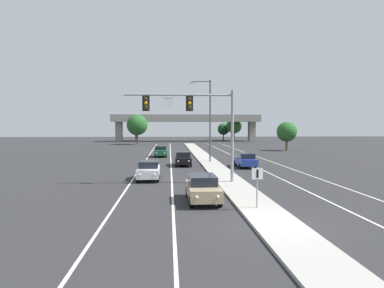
{
  "coord_description": "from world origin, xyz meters",
  "views": [
    {
      "loc": [
        -4.9,
        -16.02,
        4.59
      ],
      "look_at": [
        -3.2,
        10.72,
        3.2
      ],
      "focal_mm": 33.6,
      "sensor_mm": 36.0,
      "label": 1
    }
  ],
  "objects_px": {
    "overhead_signal_mast": "(197,115)",
    "street_lamp_median": "(208,116)",
    "car_oncoming_green": "(161,151)",
    "tree_far_left_b": "(136,127)",
    "car_oncoming_black": "(183,158)",
    "tree_far_right_c": "(234,126)",
    "car_oncoming_white": "(149,170)",
    "median_sign_post": "(257,181)",
    "car_receding_blue": "(245,160)",
    "car_oncoming_tan": "(203,188)",
    "tree_far_left_a": "(137,125)",
    "tree_far_right_a": "(287,132)",
    "tree_far_right_b": "(223,129)"
  },
  "relations": [
    {
      "from": "car_oncoming_white",
      "to": "street_lamp_median",
      "type": "bearing_deg",
      "value": 64.14
    },
    {
      "from": "tree_far_left_a",
      "to": "car_oncoming_green",
      "type": "bearing_deg",
      "value": -79.34
    },
    {
      "from": "median_sign_post",
      "to": "tree_far_left_b",
      "type": "xyz_separation_m",
      "value": [
        -14.91,
        91.28,
        2.49
      ]
    },
    {
      "from": "car_oncoming_black",
      "to": "tree_far_right_c",
      "type": "relative_size",
      "value": 0.65
    },
    {
      "from": "car_oncoming_tan",
      "to": "tree_far_left_a",
      "type": "xyz_separation_m",
      "value": [
        -9.67,
        65.34,
        3.9
      ]
    },
    {
      "from": "car_oncoming_white",
      "to": "car_oncoming_green",
      "type": "xyz_separation_m",
      "value": [
        0.47,
        22.3,
        0.0
      ]
    },
    {
      "from": "tree_far_right_a",
      "to": "car_receding_blue",
      "type": "bearing_deg",
      "value": -117.22
    },
    {
      "from": "car_oncoming_black",
      "to": "car_oncoming_green",
      "type": "distance_m",
      "value": 12.14
    },
    {
      "from": "tree_far_left_a",
      "to": "tree_far_right_c",
      "type": "height_order",
      "value": "tree_far_left_a"
    },
    {
      "from": "tree_far_right_c",
      "to": "car_oncoming_white",
      "type": "bearing_deg",
      "value": -105.41
    },
    {
      "from": "overhead_signal_mast",
      "to": "tree_far_left_b",
      "type": "xyz_separation_m",
      "value": [
        -12.36,
        82.27,
        -1.31
      ]
    },
    {
      "from": "car_oncoming_white",
      "to": "tree_far_left_a",
      "type": "height_order",
      "value": "tree_far_left_a"
    },
    {
      "from": "car_oncoming_green",
      "to": "tree_far_right_c",
      "type": "distance_m",
      "value": 59.74
    },
    {
      "from": "tree_far_left_a",
      "to": "overhead_signal_mast",
      "type": "bearing_deg",
      "value": -80.49
    },
    {
      "from": "tree_far_right_a",
      "to": "median_sign_post",
      "type": "bearing_deg",
      "value": -110.23
    },
    {
      "from": "car_oncoming_white",
      "to": "tree_far_right_b",
      "type": "relative_size",
      "value": 0.85
    },
    {
      "from": "car_oncoming_white",
      "to": "car_oncoming_black",
      "type": "bearing_deg",
      "value": 72.33
    },
    {
      "from": "car_oncoming_tan",
      "to": "tree_far_left_b",
      "type": "distance_m",
      "value": 89.73
    },
    {
      "from": "car_oncoming_tan",
      "to": "tree_far_right_b",
      "type": "distance_m",
      "value": 90.85
    },
    {
      "from": "median_sign_post",
      "to": "overhead_signal_mast",
      "type": "bearing_deg",
      "value": 105.78
    },
    {
      "from": "overhead_signal_mast",
      "to": "tree_far_right_c",
      "type": "height_order",
      "value": "overhead_signal_mast"
    },
    {
      "from": "overhead_signal_mast",
      "to": "street_lamp_median",
      "type": "relative_size",
      "value": 0.85
    },
    {
      "from": "median_sign_post",
      "to": "tree_far_left_b",
      "type": "relative_size",
      "value": 0.35
    },
    {
      "from": "car_receding_blue",
      "to": "tree_far_right_c",
      "type": "xyz_separation_m",
      "value": [
        11.47,
        69.85,
        3.69
      ]
    },
    {
      "from": "car_oncoming_green",
      "to": "tree_far_left_b",
      "type": "distance_m",
      "value": 58.27
    },
    {
      "from": "tree_far_right_b",
      "to": "tree_far_left_b",
      "type": "bearing_deg",
      "value": -178.43
    },
    {
      "from": "tree_far_right_c",
      "to": "overhead_signal_mast",
      "type": "bearing_deg",
      "value": -102.32
    },
    {
      "from": "car_oncoming_green",
      "to": "tree_far_right_b",
      "type": "distance_m",
      "value": 61.05
    },
    {
      "from": "car_receding_blue",
      "to": "tree_far_left_b",
      "type": "bearing_deg",
      "value": 104.48
    },
    {
      "from": "car_receding_blue",
      "to": "tree_far_left_b",
      "type": "xyz_separation_m",
      "value": [
        -18.48,
        71.56,
        3.25
      ]
    },
    {
      "from": "street_lamp_median",
      "to": "car_oncoming_black",
      "type": "bearing_deg",
      "value": -136.71
    },
    {
      "from": "tree_far_right_a",
      "to": "tree_far_left_b",
      "type": "xyz_separation_m",
      "value": [
        -31.51,
        46.22,
        0.64
      ]
    },
    {
      "from": "tree_far_right_b",
      "to": "tree_far_right_a",
      "type": "bearing_deg",
      "value": -84.57
    },
    {
      "from": "car_receding_blue",
      "to": "tree_far_right_a",
      "type": "distance_m",
      "value": 28.6
    },
    {
      "from": "car_receding_blue",
      "to": "tree_far_right_a",
      "type": "bearing_deg",
      "value": 62.78
    },
    {
      "from": "car_oncoming_tan",
      "to": "tree_far_left_b",
      "type": "relative_size",
      "value": 0.72
    },
    {
      "from": "overhead_signal_mast",
      "to": "tree_far_right_a",
      "type": "distance_m",
      "value": 40.87
    },
    {
      "from": "car_oncoming_black",
      "to": "car_receding_blue",
      "type": "relative_size",
      "value": 1.01
    },
    {
      "from": "tree_far_right_b",
      "to": "tree_far_left_b",
      "type": "height_order",
      "value": "tree_far_left_b"
    },
    {
      "from": "car_receding_blue",
      "to": "tree_far_left_b",
      "type": "height_order",
      "value": "tree_far_left_b"
    },
    {
      "from": "median_sign_post",
      "to": "tree_far_left_b",
      "type": "bearing_deg",
      "value": 99.28
    },
    {
      "from": "median_sign_post",
      "to": "street_lamp_median",
      "type": "bearing_deg",
      "value": 89.8
    },
    {
      "from": "tree_far_left_b",
      "to": "car_oncoming_black",
      "type": "bearing_deg",
      "value": -80.35
    },
    {
      "from": "tree_far_right_b",
      "to": "tree_far_left_a",
      "type": "distance_m",
      "value": 34.52
    },
    {
      "from": "car_oncoming_white",
      "to": "car_oncoming_black",
      "type": "xyz_separation_m",
      "value": [
        3.34,
        10.5,
        0.0
      ]
    },
    {
      "from": "car_oncoming_black",
      "to": "tree_far_right_a",
      "type": "xyz_separation_m",
      "value": [
        19.73,
        23.07,
        2.61
      ]
    },
    {
      "from": "tree_far_right_b",
      "to": "tree_far_right_c",
      "type": "xyz_separation_m",
      "value": [
        2.91,
        -2.45,
        1.06
      ]
    },
    {
      "from": "car_oncoming_black",
      "to": "overhead_signal_mast",
      "type": "bearing_deg",
      "value": -87.45
    },
    {
      "from": "street_lamp_median",
      "to": "tree_far_right_c",
      "type": "distance_m",
      "value": 66.28
    },
    {
      "from": "median_sign_post",
      "to": "car_receding_blue",
      "type": "height_order",
      "value": "median_sign_post"
    }
  ]
}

